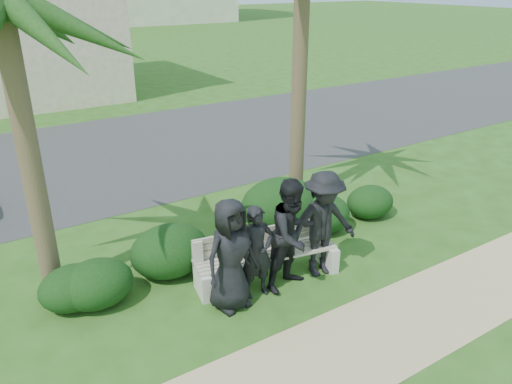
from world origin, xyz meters
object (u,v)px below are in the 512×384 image
man_b (257,252)px  man_d (323,224)px  park_bench (267,259)px  man_a (231,255)px  man_c (293,235)px  palm_left (1,6)px

man_b → man_d: bearing=1.1°
park_bench → man_a: bearing=-148.5°
man_b → man_d: man_d is taller
man_a → man_d: 1.75m
man_b → man_c: bearing=-3.8°
man_c → man_d: 0.64m
palm_left → park_bench: bearing=-27.5°
man_b → man_c: size_ratio=0.82×
man_a → man_d: (1.75, -0.02, 0.04)m
man_b → park_bench: bearing=41.4°
park_bench → man_c: size_ratio=1.35×
man_a → man_c: (1.11, -0.04, 0.04)m
man_b → palm_left: bearing=148.6°
park_bench → man_c: (0.24, -0.37, 0.55)m
man_c → man_d: size_ratio=1.01×
man_a → man_b: 0.51m
man_d → palm_left: (-3.97, 1.96, 3.41)m
man_b → man_d: 1.27m
park_bench → man_d: size_ratio=1.36×
park_bench → man_b: bearing=-131.4°
park_bench → man_d: man_d is taller
man_b → man_c: man_c is taller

